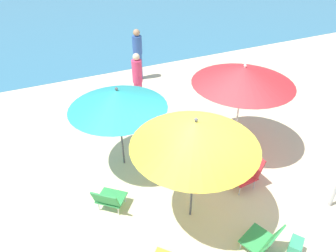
{
  "coord_description": "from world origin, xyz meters",
  "views": [
    {
      "loc": [
        -2.56,
        -3.52,
        4.49
      ],
      "look_at": [
        -0.22,
        1.53,
        0.7
      ],
      "focal_mm": 32.05,
      "sensor_mm": 36.0,
      "label": 1
    }
  ],
  "objects_px": {
    "beach_chair_e": "(247,170)",
    "beach_chair_b": "(109,199)",
    "umbrella_red": "(244,75)",
    "person_b": "(138,55)",
    "umbrella_yellow": "(195,133)",
    "umbrella_teal": "(117,99)",
    "beach_chair_a": "(264,240)",
    "beach_chair_c": "(185,154)",
    "beach_bag": "(295,249)",
    "person_a": "(138,83)"
  },
  "relations": [
    {
      "from": "umbrella_teal",
      "to": "beach_bag",
      "type": "distance_m",
      "value": 4.04
    },
    {
      "from": "person_a",
      "to": "beach_chair_c",
      "type": "bearing_deg",
      "value": -113.49
    },
    {
      "from": "umbrella_red",
      "to": "beach_chair_b",
      "type": "height_order",
      "value": "umbrella_red"
    },
    {
      "from": "umbrella_teal",
      "to": "beach_chair_e",
      "type": "distance_m",
      "value": 2.94
    },
    {
      "from": "umbrella_red",
      "to": "beach_chair_c",
      "type": "distance_m",
      "value": 2.07
    },
    {
      "from": "beach_chair_a",
      "to": "beach_bag",
      "type": "height_order",
      "value": "beach_chair_a"
    },
    {
      "from": "beach_chair_c",
      "to": "beach_chair_e",
      "type": "xyz_separation_m",
      "value": [
        0.87,
        -1.01,
        0.03
      ]
    },
    {
      "from": "umbrella_red",
      "to": "beach_chair_c",
      "type": "height_order",
      "value": "umbrella_red"
    },
    {
      "from": "umbrella_teal",
      "to": "beach_chair_a",
      "type": "relative_size",
      "value": 3.05
    },
    {
      "from": "beach_chair_a",
      "to": "person_a",
      "type": "height_order",
      "value": "person_a"
    },
    {
      "from": "person_a",
      "to": "umbrella_yellow",
      "type": "bearing_deg",
      "value": -121.58
    },
    {
      "from": "umbrella_red",
      "to": "beach_chair_a",
      "type": "distance_m",
      "value": 3.21
    },
    {
      "from": "beach_chair_a",
      "to": "beach_chair_e",
      "type": "height_order",
      "value": "beach_chair_e"
    },
    {
      "from": "person_a",
      "to": "beach_bag",
      "type": "xyz_separation_m",
      "value": [
        0.67,
        -5.34,
        -0.7
      ]
    },
    {
      "from": "umbrella_teal",
      "to": "umbrella_yellow",
      "type": "bearing_deg",
      "value": -70.68
    },
    {
      "from": "person_b",
      "to": "beach_chair_e",
      "type": "bearing_deg",
      "value": 73.97
    },
    {
      "from": "beach_chair_b",
      "to": "person_a",
      "type": "distance_m",
      "value": 3.69
    },
    {
      "from": "umbrella_yellow",
      "to": "beach_chair_c",
      "type": "relative_size",
      "value": 3.05
    },
    {
      "from": "beach_chair_b",
      "to": "beach_chair_e",
      "type": "xyz_separation_m",
      "value": [
        2.71,
        -0.49,
        0.06
      ]
    },
    {
      "from": "beach_chair_b",
      "to": "beach_bag",
      "type": "distance_m",
      "value": 3.25
    },
    {
      "from": "beach_chair_a",
      "to": "beach_chair_b",
      "type": "bearing_deg",
      "value": 26.94
    },
    {
      "from": "umbrella_red",
      "to": "beach_bag",
      "type": "xyz_separation_m",
      "value": [
        -0.8,
        -2.8,
        -1.69
      ]
    },
    {
      "from": "beach_bag",
      "to": "beach_chair_a",
      "type": "bearing_deg",
      "value": 146.41
    },
    {
      "from": "umbrella_yellow",
      "to": "person_b",
      "type": "bearing_deg",
      "value": 78.74
    },
    {
      "from": "beach_chair_b",
      "to": "beach_chair_c",
      "type": "relative_size",
      "value": 0.99
    },
    {
      "from": "umbrella_red",
      "to": "person_b",
      "type": "height_order",
      "value": "umbrella_red"
    },
    {
      "from": "umbrella_yellow",
      "to": "beach_bag",
      "type": "distance_m",
      "value": 2.46
    },
    {
      "from": "umbrella_teal",
      "to": "beach_chair_e",
      "type": "relative_size",
      "value": 2.81
    },
    {
      "from": "person_a",
      "to": "beach_bag",
      "type": "height_order",
      "value": "person_a"
    },
    {
      "from": "beach_chair_c",
      "to": "umbrella_yellow",
      "type": "bearing_deg",
      "value": -0.54
    },
    {
      "from": "person_a",
      "to": "person_b",
      "type": "relative_size",
      "value": 1.0
    },
    {
      "from": "umbrella_yellow",
      "to": "umbrella_red",
      "type": "height_order",
      "value": "umbrella_yellow"
    },
    {
      "from": "umbrella_teal",
      "to": "beach_chair_a",
      "type": "bearing_deg",
      "value": -65.91
    },
    {
      "from": "umbrella_red",
      "to": "beach_chair_c",
      "type": "bearing_deg",
      "value": -174.34
    },
    {
      "from": "beach_chair_a",
      "to": "beach_chair_c",
      "type": "height_order",
      "value": "beach_chair_c"
    },
    {
      "from": "beach_chair_b",
      "to": "person_b",
      "type": "bearing_deg",
      "value": 15.15
    },
    {
      "from": "umbrella_yellow",
      "to": "beach_chair_b",
      "type": "height_order",
      "value": "umbrella_yellow"
    },
    {
      "from": "umbrella_teal",
      "to": "umbrella_red",
      "type": "bearing_deg",
      "value": -11.41
    },
    {
      "from": "umbrella_teal",
      "to": "beach_bag",
      "type": "height_order",
      "value": "umbrella_teal"
    },
    {
      "from": "umbrella_teal",
      "to": "beach_chair_e",
      "type": "height_order",
      "value": "umbrella_teal"
    },
    {
      "from": "beach_chair_e",
      "to": "beach_chair_b",
      "type": "bearing_deg",
      "value": -14.03
    },
    {
      "from": "umbrella_teal",
      "to": "person_b",
      "type": "relative_size",
      "value": 1.16
    },
    {
      "from": "person_a",
      "to": "person_b",
      "type": "distance_m",
      "value": 2.13
    },
    {
      "from": "umbrella_red",
      "to": "person_b",
      "type": "bearing_deg",
      "value": 99.26
    },
    {
      "from": "beach_chair_a",
      "to": "person_a",
      "type": "bearing_deg",
      "value": -17.28
    },
    {
      "from": "umbrella_teal",
      "to": "beach_chair_c",
      "type": "height_order",
      "value": "umbrella_teal"
    },
    {
      "from": "person_b",
      "to": "beach_chair_a",
      "type": "bearing_deg",
      "value": 67.92
    },
    {
      "from": "umbrella_red",
      "to": "beach_chair_e",
      "type": "xyz_separation_m",
      "value": [
        -0.52,
        -1.15,
        -1.49
      ]
    },
    {
      "from": "umbrella_yellow",
      "to": "umbrella_teal",
      "type": "distance_m",
      "value": 2.02
    },
    {
      "from": "person_b",
      "to": "beach_bag",
      "type": "xyz_separation_m",
      "value": [
        -0.06,
        -7.34,
        -0.69
      ]
    }
  ]
}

